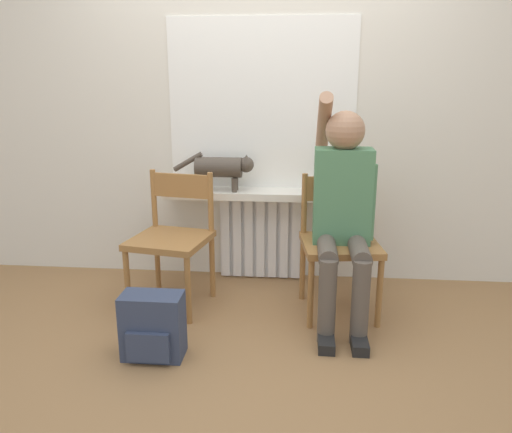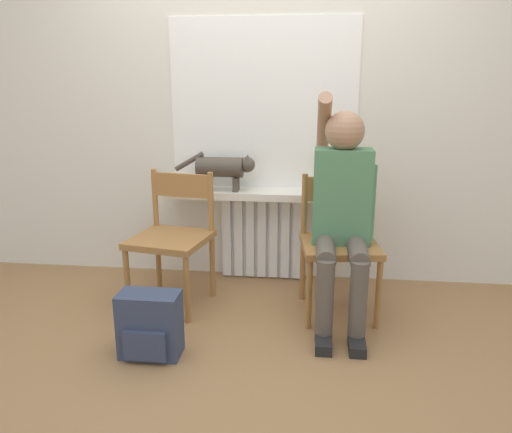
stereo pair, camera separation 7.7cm
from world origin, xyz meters
name	(u,v)px [view 1 (the left image)]	position (x,y,z in m)	size (l,w,h in m)	color
ground_plane	(243,359)	(0.00, 0.00, 0.00)	(12.00, 12.00, 0.00)	olive
wall_with_window	(262,90)	(0.00, 1.23, 1.35)	(7.00, 0.06, 2.70)	silver
radiator	(261,236)	(0.00, 1.15, 0.31)	(0.60, 0.08, 0.62)	white
windowsill	(260,194)	(0.00, 1.08, 0.65)	(1.35, 0.25, 0.05)	white
window_glass	(262,105)	(0.00, 1.20, 1.25)	(1.29, 0.01, 1.16)	white
chair_left	(173,236)	(-0.52, 0.65, 0.46)	(0.53, 0.53, 0.85)	#9E6B38
chair_right	(339,241)	(0.53, 0.65, 0.46)	(0.50, 0.50, 0.85)	#9E6B38
person	(343,205)	(0.53, 0.55, 0.71)	(0.36, 0.95, 1.36)	brown
cat	(222,168)	(-0.26, 1.04, 0.83)	(0.56, 0.14, 0.27)	#4C4238
backpack	(153,327)	(-0.47, -0.01, 0.17)	(0.32, 0.20, 0.35)	#333D56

